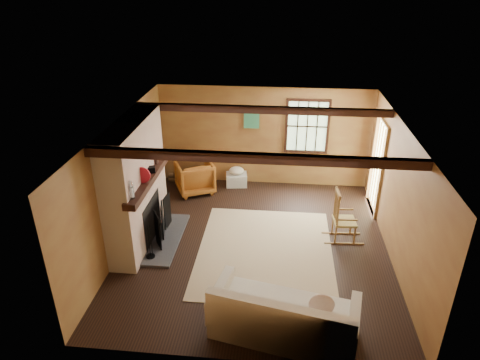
# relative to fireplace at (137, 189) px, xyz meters

# --- Properties ---
(ground) EXTENTS (5.50, 5.50, 0.00)m
(ground) POSITION_rel_fireplace_xyz_m (2.23, 0.00, -1.10)
(ground) COLOR black
(ground) RESTS_ON ground
(room_envelope) EXTENTS (5.02, 5.52, 2.44)m
(room_envelope) POSITION_rel_fireplace_xyz_m (2.45, 0.26, 0.53)
(room_envelope) COLOR olive
(room_envelope) RESTS_ON ground
(fireplace) EXTENTS (1.02, 2.30, 2.40)m
(fireplace) POSITION_rel_fireplace_xyz_m (0.00, 0.00, 0.00)
(fireplace) COLOR #A45F3F
(fireplace) RESTS_ON ground
(rug) EXTENTS (2.50, 3.00, 0.01)m
(rug) POSITION_rel_fireplace_xyz_m (2.43, -0.20, -1.10)
(rug) COLOR tan
(rug) RESTS_ON ground
(rocking_chair) EXTENTS (0.79, 0.46, 1.06)m
(rocking_chair) POSITION_rel_fireplace_xyz_m (3.88, 0.37, -0.66)
(rocking_chair) COLOR tan
(rocking_chair) RESTS_ON ground
(sofa) EXTENTS (2.21, 1.32, 0.84)m
(sofa) POSITION_rel_fireplace_xyz_m (2.77, -2.23, -0.80)
(sofa) COLOR white
(sofa) RESTS_ON ground
(firewood_pile) EXTENTS (0.66, 0.12, 0.24)m
(firewood_pile) POSITION_rel_fireplace_xyz_m (0.21, 2.54, -0.98)
(firewood_pile) COLOR brown
(firewood_pile) RESTS_ON ground
(laundry_basket) EXTENTS (0.55, 0.45, 0.30)m
(laundry_basket) POSITION_rel_fireplace_xyz_m (1.59, 2.52, -0.95)
(laundry_basket) COLOR silver
(laundry_basket) RESTS_ON ground
(basket_pillow) EXTENTS (0.45, 0.42, 0.18)m
(basket_pillow) POSITION_rel_fireplace_xyz_m (1.59, 2.52, -0.71)
(basket_pillow) COLOR white
(basket_pillow) RESTS_ON laundry_basket
(armchair) EXTENTS (1.09, 1.11, 0.76)m
(armchair) POSITION_rel_fireplace_xyz_m (0.64, 2.10, -0.72)
(armchair) COLOR #BF6026
(armchair) RESTS_ON ground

